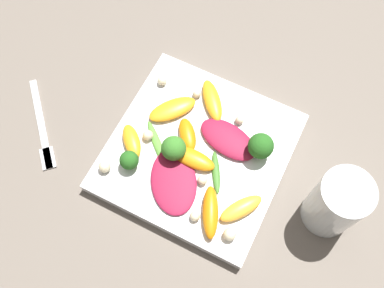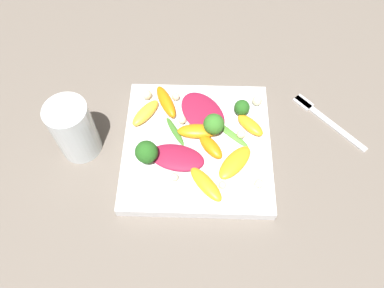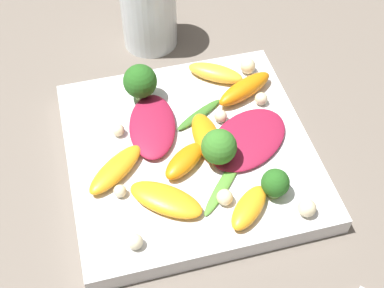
{
  "view_description": "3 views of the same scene",
  "coord_description": "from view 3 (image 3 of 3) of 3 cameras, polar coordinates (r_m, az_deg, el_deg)",
  "views": [
    {
      "loc": [
        0.23,
        0.11,
        0.65
      ],
      "look_at": [
        0.0,
        -0.01,
        0.04
      ],
      "focal_mm": 42.0,
      "sensor_mm": 36.0,
      "label": 1
    },
    {
      "loc": [
        -0.33,
        0.0,
        0.59
      ],
      "look_at": [
        -0.01,
        0.01,
        0.03
      ],
      "focal_mm": 35.0,
      "sensor_mm": 36.0,
      "label": 2
    },
    {
      "loc": [
        -0.09,
        -0.35,
        0.47
      ],
      "look_at": [
        0.0,
        -0.01,
        0.04
      ],
      "focal_mm": 50.0,
      "sensor_mm": 36.0,
      "label": 3
    }
  ],
  "objects": [
    {
      "name": "radicchio_leaf_0",
      "position": [
        0.58,
        5.93,
        0.53
      ],
      "size": [
        0.12,
        0.11,
        0.01
      ],
      "color": "maroon",
      "rests_on": "plate"
    },
    {
      "name": "macadamia_nut_7",
      "position": [
        0.53,
        12.18,
        -6.67
      ],
      "size": [
        0.02,
        0.02,
        0.02
      ],
      "color": "beige",
      "rests_on": "plate"
    },
    {
      "name": "orange_segment_5",
      "position": [
        0.55,
        -0.82,
        -1.82
      ],
      "size": [
        0.06,
        0.05,
        0.02
      ],
      "color": "orange",
      "rests_on": "plate"
    },
    {
      "name": "macadamia_nut_4",
      "position": [
        0.53,
        3.52,
        -5.69
      ],
      "size": [
        0.02,
        0.02,
        0.02
      ],
      "color": "beige",
      "rests_on": "plate"
    },
    {
      "name": "macadamia_nut_5",
      "position": [
        0.54,
        -7.69,
        -4.99
      ],
      "size": [
        0.01,
        0.01,
        0.01
      ],
      "color": "beige",
      "rests_on": "plate"
    },
    {
      "name": "orange_segment_6",
      "position": [
        0.64,
        2.51,
        7.59
      ],
      "size": [
        0.07,
        0.06,
        0.02
      ],
      "color": "#FCAD33",
      "rests_on": "plate"
    },
    {
      "name": "arugula_sprig_0",
      "position": [
        0.54,
        3.49,
        -4.19
      ],
      "size": [
        0.07,
        0.07,
        0.0
      ],
      "color": "#518E33",
      "rests_on": "plate"
    },
    {
      "name": "plate",
      "position": [
        0.58,
        -0.28,
        -0.99
      ],
      "size": [
        0.26,
        0.26,
        0.02
      ],
      "color": "white",
      "rests_on": "ground_plane"
    },
    {
      "name": "macadamia_nut_0",
      "position": [
        0.65,
        5.97,
        8.28
      ],
      "size": [
        0.02,
        0.02,
        0.02
      ],
      "color": "beige",
      "rests_on": "plate"
    },
    {
      "name": "macadamia_nut_6",
      "position": [
        0.62,
        7.39,
        4.81
      ],
      "size": [
        0.01,
        0.01,
        0.01
      ],
      "color": "beige",
      "rests_on": "plate"
    },
    {
      "name": "radicchio_leaf_1",
      "position": [
        0.59,
        -4.25,
        1.95
      ],
      "size": [
        0.07,
        0.1,
        0.01
      ],
      "color": "maroon",
      "rests_on": "plate"
    },
    {
      "name": "orange_segment_0",
      "position": [
        0.57,
        1.55,
        0.84
      ],
      "size": [
        0.03,
        0.07,
        0.02
      ],
      "color": "orange",
      "rests_on": "plate"
    },
    {
      "name": "arugula_sprig_1",
      "position": [
        0.6,
        0.77,
        3.16
      ],
      "size": [
        0.06,
        0.04,
        0.01
      ],
      "color": "#3D7528",
      "rests_on": "plate"
    },
    {
      "name": "orange_segment_4",
      "position": [
        0.62,
        5.65,
        5.89
      ],
      "size": [
        0.08,
        0.05,
        0.02
      ],
      "color": "orange",
      "rests_on": "plate"
    },
    {
      "name": "orange_segment_2",
      "position": [
        0.53,
        -2.81,
        -5.94
      ],
      "size": [
        0.08,
        0.07,
        0.01
      ],
      "color": "orange",
      "rests_on": "plate"
    },
    {
      "name": "macadamia_nut_3",
      "position": [
        0.59,
        -7.87,
        1.48
      ],
      "size": [
        0.01,
        0.01,
        0.01
      ],
      "color": "beige",
      "rests_on": "plate"
    },
    {
      "name": "broccoli_floret_2",
      "position": [
        0.53,
        8.87,
        -4.18
      ],
      "size": [
        0.03,
        0.03,
        0.03
      ],
      "color": "#84AD5B",
      "rests_on": "plate"
    },
    {
      "name": "drinking_glass",
      "position": [
        0.7,
        -4.8,
        14.49
      ],
      "size": [
        0.07,
        0.07,
        0.12
      ],
      "color": "white",
      "rests_on": "ground_plane"
    },
    {
      "name": "macadamia_nut_2",
      "position": [
        0.5,
        -6.1,
        -10.32
      ],
      "size": [
        0.02,
        0.02,
        0.02
      ],
      "color": "beige",
      "rests_on": "plate"
    },
    {
      "name": "macadamia_nut_1",
      "position": [
        0.6,
        3.07,
        2.98
      ],
      "size": [
        0.01,
        0.01,
        0.01
      ],
      "color": "beige",
      "rests_on": "plate"
    },
    {
      "name": "orange_segment_3",
      "position": [
        0.55,
        -8.14,
        -2.69
      ],
      "size": [
        0.07,
        0.07,
        0.02
      ],
      "color": "orange",
      "rests_on": "plate"
    },
    {
      "name": "broccoli_floret_0",
      "position": [
        0.61,
        -5.55,
        6.6
      ],
      "size": [
        0.04,
        0.04,
        0.05
      ],
      "color": "#84AD5B",
      "rests_on": "plate"
    },
    {
      "name": "ground_plane",
      "position": [
        0.59,
        -0.27,
        -1.66
      ],
      "size": [
        2.4,
        2.4,
        0.0
      ],
      "primitive_type": "plane",
      "color": "#6B6056"
    },
    {
      "name": "orange_segment_1",
      "position": [
        0.52,
        6.09,
        -6.76
      ],
      "size": [
        0.06,
        0.06,
        0.02
      ],
      "color": "orange",
      "rests_on": "plate"
    },
    {
      "name": "broccoli_floret_1",
      "position": [
        0.54,
        2.89,
        -0.36
      ],
      "size": [
        0.04,
        0.04,
        0.04
      ],
      "color": "#84AD5B",
      "rests_on": "plate"
    }
  ]
}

